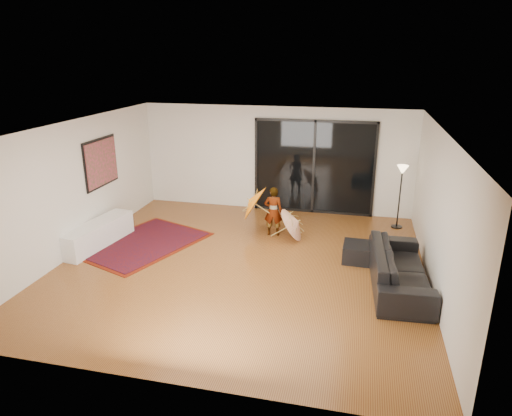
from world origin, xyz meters
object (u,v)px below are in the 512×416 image
(sofa, at_px, (400,268))
(ottoman, at_px, (359,252))
(child, at_px, (273,211))
(media_console, at_px, (98,234))

(sofa, xyz_separation_m, ottoman, (-0.71, 0.91, -0.17))
(sofa, xyz_separation_m, child, (-2.65, 1.88, 0.22))
(media_console, relative_size, sofa, 0.79)
(ottoman, bearing_deg, child, 153.37)
(media_console, bearing_deg, ottoman, 13.46)
(ottoman, xyz_separation_m, child, (-1.94, 0.97, 0.39))
(child, bearing_deg, media_console, 16.61)
(ottoman, distance_m, child, 2.20)
(sofa, height_order, child, child)
(ottoman, relative_size, child, 0.55)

